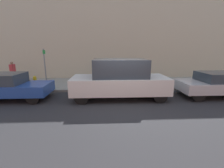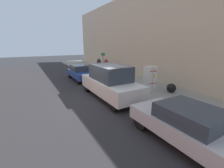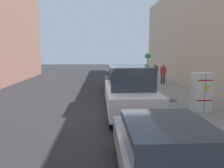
{
  "view_description": "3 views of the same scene",
  "coord_description": "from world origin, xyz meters",
  "px_view_note": "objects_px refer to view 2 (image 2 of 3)",
  "views": [
    {
      "loc": [
        7.46,
        -0.83,
        2.66
      ],
      "look_at": [
        -1.28,
        -0.41,
        0.62
      ],
      "focal_mm": 24.0,
      "sensor_mm": 36.0,
      "label": 1
    },
    {
      "loc": [
        4.11,
        8.19,
        3.44
      ],
      "look_at": [
        0.08,
        1.22,
        1.28
      ],
      "focal_mm": 24.0,
      "sensor_mm": 36.0,
      "label": 2
    },
    {
      "loc": [
        0.83,
        9.56,
        2.75
      ],
      "look_at": [
        0.16,
        -1.94,
        1.06
      ],
      "focal_mm": 35.0,
      "sensor_mm": 36.0,
      "label": 3
    }
  ],
  "objects_px": {
    "pedestrian_walking_far": "(106,64)",
    "parked_sedan_silver": "(194,128)",
    "fire_hydrant": "(100,73)",
    "parked_hatchback_blue": "(81,72)",
    "parked_van_white": "(110,82)",
    "street_sign_post": "(103,64)",
    "trash_bag": "(171,88)",
    "discarded_refrigerator": "(150,78)",
    "pedestrian_standing_near": "(99,63)"
  },
  "relations": [
    {
      "from": "pedestrian_walking_far",
      "to": "parked_hatchback_blue",
      "type": "distance_m",
      "value": 4.4
    },
    {
      "from": "trash_bag",
      "to": "parked_van_white",
      "type": "xyz_separation_m",
      "value": [
        3.97,
        -1.64,
        0.59
      ]
    },
    {
      "from": "parked_hatchback_blue",
      "to": "parked_van_white",
      "type": "height_order",
      "value": "parked_van_white"
    },
    {
      "from": "pedestrian_walking_far",
      "to": "trash_bag",
      "type": "bearing_deg",
      "value": 126.48
    },
    {
      "from": "street_sign_post",
      "to": "parked_sedan_silver",
      "type": "relative_size",
      "value": 0.53
    },
    {
      "from": "parked_hatchback_blue",
      "to": "parked_sedan_silver",
      "type": "relative_size",
      "value": 0.85
    },
    {
      "from": "pedestrian_walking_far",
      "to": "discarded_refrigerator",
      "type": "bearing_deg",
      "value": 121.26
    },
    {
      "from": "street_sign_post",
      "to": "parked_van_white",
      "type": "height_order",
      "value": "street_sign_post"
    },
    {
      "from": "fire_hydrant",
      "to": "street_sign_post",
      "type": "bearing_deg",
      "value": 92.35
    },
    {
      "from": "street_sign_post",
      "to": "parked_hatchback_blue",
      "type": "height_order",
      "value": "street_sign_post"
    },
    {
      "from": "street_sign_post",
      "to": "fire_hydrant",
      "type": "relative_size",
      "value": 3.11
    },
    {
      "from": "pedestrian_walking_far",
      "to": "parked_van_white",
      "type": "height_order",
      "value": "parked_van_white"
    },
    {
      "from": "fire_hydrant",
      "to": "parked_hatchback_blue",
      "type": "xyz_separation_m",
      "value": [
        1.82,
        -0.52,
        0.15
      ]
    },
    {
      "from": "pedestrian_walking_far",
      "to": "fire_hydrant",
      "type": "bearing_deg",
      "value": 86.89
    },
    {
      "from": "fire_hydrant",
      "to": "parked_van_white",
      "type": "distance_m",
      "value": 5.69
    },
    {
      "from": "parked_hatchback_blue",
      "to": "discarded_refrigerator",
      "type": "bearing_deg",
      "value": 117.52
    },
    {
      "from": "pedestrian_walking_far",
      "to": "parked_sedan_silver",
      "type": "bearing_deg",
      "value": 110.08
    },
    {
      "from": "fire_hydrant",
      "to": "parked_hatchback_blue",
      "type": "height_order",
      "value": "parked_hatchback_blue"
    },
    {
      "from": "discarded_refrigerator",
      "to": "street_sign_post",
      "type": "distance_m",
      "value": 5.13
    },
    {
      "from": "pedestrian_standing_near",
      "to": "parked_hatchback_blue",
      "type": "bearing_deg",
      "value": -88.98
    },
    {
      "from": "pedestrian_walking_far",
      "to": "parked_hatchback_blue",
      "type": "height_order",
      "value": "pedestrian_walking_far"
    },
    {
      "from": "pedestrian_standing_near",
      "to": "parked_hatchback_blue",
      "type": "height_order",
      "value": "pedestrian_standing_near"
    },
    {
      "from": "street_sign_post",
      "to": "parked_van_white",
      "type": "relative_size",
      "value": 0.49
    },
    {
      "from": "fire_hydrant",
      "to": "trash_bag",
      "type": "height_order",
      "value": "fire_hydrant"
    },
    {
      "from": "discarded_refrigerator",
      "to": "pedestrian_standing_near",
      "type": "height_order",
      "value": "discarded_refrigerator"
    },
    {
      "from": "parked_van_white",
      "to": "trash_bag",
      "type": "bearing_deg",
      "value": 157.62
    },
    {
      "from": "trash_bag",
      "to": "pedestrian_standing_near",
      "type": "height_order",
      "value": "pedestrian_standing_near"
    },
    {
      "from": "parked_van_white",
      "to": "street_sign_post",
      "type": "bearing_deg",
      "value": -111.72
    },
    {
      "from": "pedestrian_walking_far",
      "to": "parked_van_white",
      "type": "bearing_deg",
      "value": 99.81
    },
    {
      "from": "parked_hatchback_blue",
      "to": "pedestrian_standing_near",
      "type": "bearing_deg",
      "value": -135.81
    },
    {
      "from": "discarded_refrigerator",
      "to": "pedestrian_standing_near",
      "type": "bearing_deg",
      "value": -92.46
    },
    {
      "from": "discarded_refrigerator",
      "to": "parked_sedan_silver",
      "type": "height_order",
      "value": "discarded_refrigerator"
    },
    {
      "from": "trash_bag",
      "to": "parked_hatchback_blue",
      "type": "relative_size",
      "value": 0.16
    },
    {
      "from": "parked_sedan_silver",
      "to": "parked_van_white",
      "type": "bearing_deg",
      "value": -90.0
    },
    {
      "from": "pedestrian_standing_near",
      "to": "parked_van_white",
      "type": "distance_m",
      "value": 10.09
    },
    {
      "from": "fire_hydrant",
      "to": "pedestrian_walking_far",
      "type": "distance_m",
      "value": 3.32
    },
    {
      "from": "discarded_refrigerator",
      "to": "parked_van_white",
      "type": "xyz_separation_m",
      "value": [
        3.21,
        -0.28,
        0.06
      ]
    },
    {
      "from": "fire_hydrant",
      "to": "parked_van_white",
      "type": "bearing_deg",
      "value": 71.29
    },
    {
      "from": "discarded_refrigerator",
      "to": "fire_hydrant",
      "type": "xyz_separation_m",
      "value": [
        1.39,
        -5.65,
        -0.44
      ]
    },
    {
      "from": "trash_bag",
      "to": "pedestrian_walking_far",
      "type": "distance_m",
      "value": 9.57
    },
    {
      "from": "street_sign_post",
      "to": "parked_hatchback_blue",
      "type": "bearing_deg",
      "value": -34.05
    },
    {
      "from": "parked_hatchback_blue",
      "to": "parked_van_white",
      "type": "xyz_separation_m",
      "value": [
        0.0,
        5.89,
        0.34
      ]
    },
    {
      "from": "trash_bag",
      "to": "parked_van_white",
      "type": "distance_m",
      "value": 4.34
    },
    {
      "from": "parked_sedan_silver",
      "to": "street_sign_post",
      "type": "bearing_deg",
      "value": -100.09
    },
    {
      "from": "parked_hatchback_blue",
      "to": "parked_van_white",
      "type": "bearing_deg",
      "value": 90.0
    },
    {
      "from": "fire_hydrant",
      "to": "pedestrian_walking_far",
      "type": "relative_size",
      "value": 0.51
    },
    {
      "from": "parked_van_white",
      "to": "fire_hydrant",
      "type": "bearing_deg",
      "value": -108.71
    },
    {
      "from": "pedestrian_walking_far",
      "to": "parked_sedan_silver",
      "type": "xyz_separation_m",
      "value": [
        3.89,
        13.66,
        -0.33
      ]
    },
    {
      "from": "parked_van_white",
      "to": "pedestrian_standing_near",
      "type": "bearing_deg",
      "value": -111.08
    },
    {
      "from": "street_sign_post",
      "to": "parked_hatchback_blue",
      "type": "distance_m",
      "value": 2.39
    }
  ]
}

